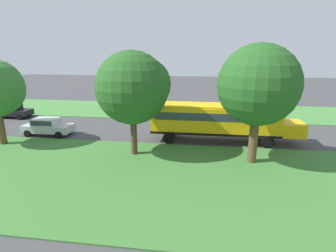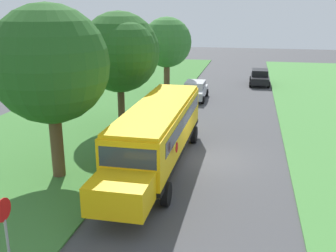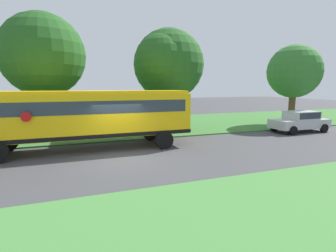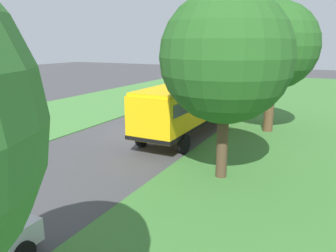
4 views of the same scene
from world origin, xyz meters
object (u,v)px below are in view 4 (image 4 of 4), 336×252
stop_sign (259,89)px  oak_tree_roadside_mid (223,56)px  school_bus (192,102)px  oak_tree_beside_bus (275,47)px

stop_sign → oak_tree_roadside_mid: bearing=96.1°
school_bus → oak_tree_roadside_mid: oak_tree_roadside_mid is taller
school_bus → oak_tree_roadside_mid: (-3.79, 5.99, 3.09)m
oak_tree_beside_bus → school_bus: bearing=25.7°
school_bus → stop_sign: size_ratio=4.53×
oak_tree_beside_bus → oak_tree_roadside_mid: (0.63, 8.12, -0.28)m
oak_tree_beside_bus → oak_tree_roadside_mid: bearing=85.6°
oak_tree_beside_bus → stop_sign: bearing=-72.8°
stop_sign → school_bus: bearing=77.3°
school_bus → stop_sign: (-2.14, -9.46, -0.19)m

